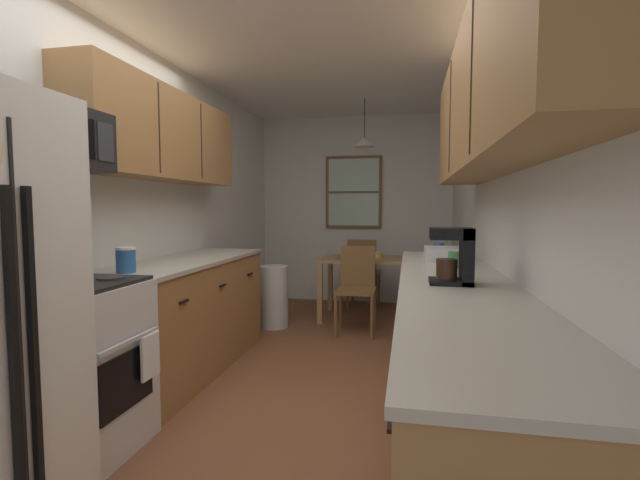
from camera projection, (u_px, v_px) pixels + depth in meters
ground_plane at (316, 366)px, 3.64m from camera, size 12.00×12.00×0.00m
wall_left at (163, 211)px, 3.81m from camera, size 0.10×9.00×2.55m
wall_right at (494, 212)px, 3.28m from camera, size 0.10×9.00×2.55m
wall_back at (355, 210)px, 6.14m from camera, size 4.40×0.10×2.55m
ceiling_slab at (316, 43)px, 3.45m from camera, size 4.40×9.00×0.08m
stove_range at (73, 366)px, 2.32m from camera, size 0.66×0.61×1.10m
microwave_over_range at (44, 137)px, 2.26m from camera, size 0.39×0.63×0.33m
counter_left at (187, 315)px, 3.53m from camera, size 0.64×1.85×0.90m
upper_cabinets_left at (163, 136)px, 3.41m from camera, size 0.33×1.93×0.67m
counter_right at (456, 361)px, 2.47m from camera, size 0.64×3.27×0.90m
upper_cabinets_right at (491, 97)px, 2.29m from camera, size 0.33×2.95×0.76m
dining_table at (363, 268)px, 5.17m from camera, size 0.97×0.72×0.72m
dining_chair_near at (357, 285)px, 4.63m from camera, size 0.40×0.40×0.90m
dining_chair_far at (363, 270)px, 5.75m from camera, size 0.42×0.42×0.90m
pendant_light at (364, 142)px, 5.07m from camera, size 0.25×0.25×0.55m
back_window at (354, 192)px, 6.05m from camera, size 0.77×0.05×0.99m
trash_bin at (274, 297)px, 4.83m from camera, size 0.31×0.31×0.67m
storage_canister at (126, 260)px, 2.76m from camera, size 0.12×0.12×0.16m
dish_towel at (150, 356)px, 2.40m from camera, size 0.02×0.16×0.24m
coffee_maker at (457, 255)px, 2.33m from camera, size 0.22×0.18×0.30m
mug_by_coffeemaker at (454, 260)px, 2.97m from camera, size 0.12×0.08×0.11m
mug_spare at (439, 249)px, 3.78m from camera, size 0.13×0.09×0.11m
dish_rack at (443, 254)px, 3.40m from camera, size 0.28×0.34×0.10m
table_serving_bowl at (374, 255)px, 5.20m from camera, size 0.20×0.20×0.06m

